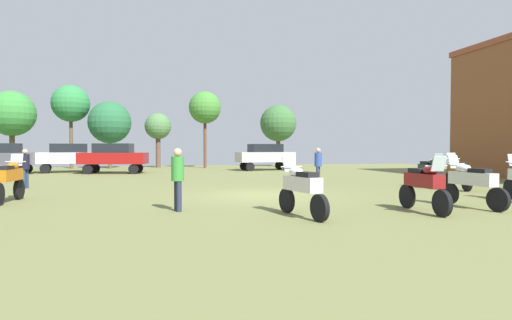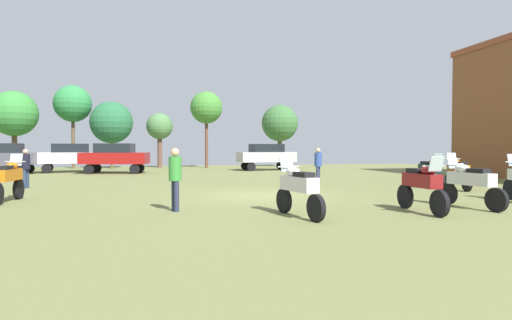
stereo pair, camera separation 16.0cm
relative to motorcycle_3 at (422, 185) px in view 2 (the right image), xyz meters
name	(u,v)px [view 2 (the right image)]	position (x,y,z in m)	size (l,w,h in m)	color
ground_plane	(261,195)	(-3.22, 4.84, -0.75)	(44.00, 52.00, 0.02)	olive
motorcycle_3	(422,185)	(0.00, 0.00, 0.00)	(0.62, 2.22, 1.51)	black
motorcycle_4	(430,171)	(4.41, 5.88, -0.02)	(0.62, 2.11, 1.48)	black
motorcycle_5	(470,182)	(1.84, 0.45, -0.01)	(0.66, 2.29, 1.49)	black
motorcycle_6	(458,172)	(5.07, 4.99, -0.01)	(0.73, 2.09, 1.50)	black
motorcycle_7	(9,179)	(-11.40, 4.67, 0.00)	(0.62, 2.25, 1.51)	black
motorcycle_9	(298,188)	(-3.40, 0.05, -0.02)	(0.74, 2.13, 1.48)	black
car_1	(71,156)	(-13.02, 21.44, 0.43)	(4.55, 2.52, 2.00)	black
car_2	(1,156)	(-17.00, 20.19, 0.43)	(4.32, 1.86, 2.00)	black
car_3	(115,156)	(-9.85, 19.43, 0.43)	(4.53, 2.47, 2.00)	black
car_4	(266,155)	(0.99, 20.94, 0.43)	(4.48, 2.28, 2.00)	black
person_1	(175,175)	(-6.35, 1.63, 0.25)	(0.43, 0.43, 1.70)	#252A42
person_2	(26,165)	(-12.35, 9.49, 0.22)	(0.45, 0.45, 1.66)	#25334D
person_3	(318,163)	(0.48, 8.78, 0.26)	(0.48, 0.48, 1.70)	#282F4F
tree_1	(73,104)	(-14.01, 27.27, 4.60)	(3.04, 3.04, 6.89)	brown
tree_3	(206,108)	(-3.10, 25.67, 4.36)	(2.72, 2.72, 6.50)	brown
tree_4	(14,114)	(-17.90, 25.56, 3.58)	(3.48, 3.48, 6.08)	brown
tree_5	(160,127)	(-6.99, 27.17, 2.76)	(2.25, 2.25, 4.71)	brown
tree_6	(280,124)	(3.76, 27.00, 3.21)	(3.34, 3.34, 5.64)	brown
tree_7	(111,123)	(-10.87, 26.40, 3.06)	(3.46, 3.46, 5.54)	brown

